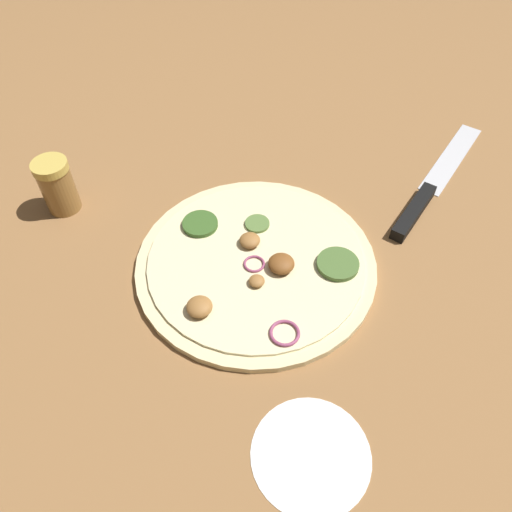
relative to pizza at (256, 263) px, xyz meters
The scene contains 5 objects.
ground_plane 0.01m from the pizza, 44.15° to the right, with size 3.00×3.00×0.00m, color olive.
pizza is the anchor object (origin of this frame).
knife 0.29m from the pizza, 138.96° to the right, with size 0.14×0.31×0.02m.
spice_jar 0.31m from the pizza, ahead, with size 0.05×0.05×0.08m.
flour_patch 0.26m from the pizza, 116.02° to the left, with size 0.12×0.12×0.00m.
Camera 1 is at (-0.10, 0.41, 0.52)m, focal length 35.00 mm.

